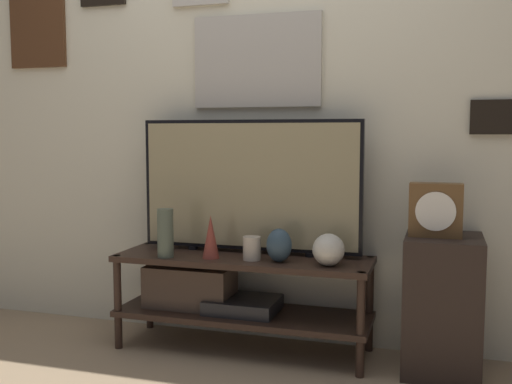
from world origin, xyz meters
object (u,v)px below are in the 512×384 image
at_px(vase_urn_stoneware, 279,245).
at_px(mantel_clock, 436,210).
at_px(candle_jar, 252,248).
at_px(vase_slim_bronze, 211,237).
at_px(television, 250,185).
at_px(vase_tall_ceramic, 165,233).
at_px(vase_round_glass, 329,250).

relative_size(vase_urn_stoneware, mantel_clock, 0.67).
distance_m(candle_jar, mantel_clock, 0.89).
bearing_deg(vase_slim_bronze, mantel_clock, 4.04).
distance_m(television, candle_jar, 0.34).
distance_m(vase_urn_stoneware, mantel_clock, 0.75).
relative_size(vase_tall_ceramic, candle_jar, 2.12).
height_order(television, vase_round_glass, television).
bearing_deg(vase_urn_stoneware, vase_tall_ceramic, -174.19).
distance_m(vase_urn_stoneware, candle_jar, 0.14).
bearing_deg(vase_round_glass, vase_slim_bronze, -179.77).
bearing_deg(vase_slim_bronze, television, 50.78).
height_order(vase_tall_ceramic, candle_jar, vase_tall_ceramic).
height_order(vase_urn_stoneware, candle_jar, vase_urn_stoneware).
xyz_separation_m(vase_slim_bronze, mantel_clock, (1.08, 0.08, 0.17)).
bearing_deg(vase_round_glass, television, 158.46).
bearing_deg(vase_slim_bronze, vase_urn_stoneware, 2.18).
height_order(vase_slim_bronze, mantel_clock, mantel_clock).
height_order(television, mantel_clock, television).
bearing_deg(vase_round_glass, vase_urn_stoneware, 177.44).
bearing_deg(candle_jar, vase_slim_bronze, -174.38).
distance_m(vase_round_glass, mantel_clock, 0.52).
distance_m(vase_urn_stoneware, vase_slim_bronze, 0.35).
bearing_deg(candle_jar, vase_round_glass, -2.71).
distance_m(vase_slim_bronze, mantel_clock, 1.09).
height_order(vase_tall_ceramic, mantel_clock, mantel_clock).
bearing_deg(candle_jar, vase_tall_ceramic, -171.40).
bearing_deg(vase_urn_stoneware, vase_slim_bronze, -177.82).
bearing_deg(mantel_clock, vase_urn_stoneware, -175.07).
relative_size(television, vase_urn_stoneware, 7.14).
xyz_separation_m(vase_urn_stoneware, vase_tall_ceramic, (-0.58, -0.06, 0.04)).
distance_m(vase_urn_stoneware, vase_round_glass, 0.25).
xyz_separation_m(vase_round_glass, mantel_clock, (0.48, 0.07, 0.20)).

